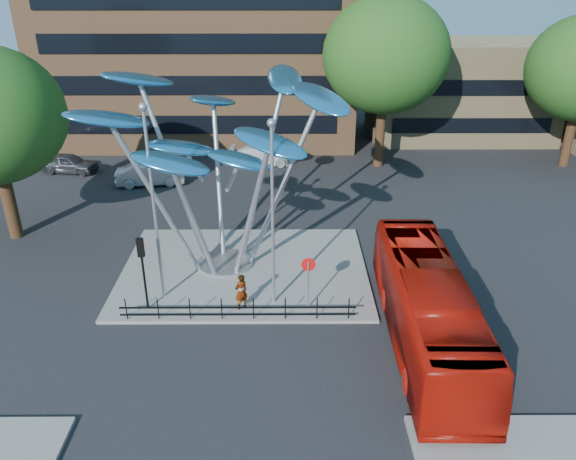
{
  "coord_description": "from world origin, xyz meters",
  "views": [
    {
      "loc": [
        1.04,
        -18.22,
        13.85
      ],
      "look_at": [
        1.14,
        4.0,
        3.22
      ],
      "focal_mm": 35.0,
      "sensor_mm": 36.0,
      "label": 1
    }
  ],
  "objects_px": {
    "parked_car_right": "(262,155)",
    "red_bus": "(427,307)",
    "tree_right": "(386,55)",
    "street_lamp_left": "(152,189)",
    "pedestrian": "(241,292)",
    "leaf_sculpture": "(217,132)",
    "parked_car_mid": "(150,174)",
    "traffic_light_island": "(142,259)",
    "no_entry_sign_island": "(308,275)",
    "parked_car_left": "(69,163)",
    "street_lamp_right": "(272,199)"
  },
  "relations": [
    {
      "from": "leaf_sculpture",
      "to": "street_lamp_right",
      "type": "relative_size",
      "value": 1.53
    },
    {
      "from": "traffic_light_island",
      "to": "no_entry_sign_island",
      "type": "bearing_deg",
      "value": 0.13
    },
    {
      "from": "parked_car_right",
      "to": "street_lamp_left",
      "type": "bearing_deg",
      "value": 170.46
    },
    {
      "from": "tree_right",
      "to": "no_entry_sign_island",
      "type": "bearing_deg",
      "value": -107.12
    },
    {
      "from": "street_lamp_left",
      "to": "parked_car_mid",
      "type": "distance_m",
      "value": 15.72
    },
    {
      "from": "no_entry_sign_island",
      "to": "leaf_sculpture",
      "type": "bearing_deg",
      "value": 134.33
    },
    {
      "from": "street_lamp_left",
      "to": "parked_car_right",
      "type": "distance_m",
      "value": 19.83
    },
    {
      "from": "traffic_light_island",
      "to": "parked_car_mid",
      "type": "xyz_separation_m",
      "value": [
        -3.24,
        15.56,
        -1.86
      ]
    },
    {
      "from": "leaf_sculpture",
      "to": "street_lamp_left",
      "type": "relative_size",
      "value": 1.45
    },
    {
      "from": "leaf_sculpture",
      "to": "street_lamp_right",
      "type": "xyz_separation_m",
      "value": [
        2.57,
        -3.68,
        -1.78
      ]
    },
    {
      "from": "leaf_sculpture",
      "to": "parked_car_left",
      "type": "xyz_separation_m",
      "value": [
        -12.62,
        13.9,
        -6.17
      ]
    },
    {
      "from": "street_lamp_left",
      "to": "parked_car_left",
      "type": "bearing_deg",
      "value": 120.82
    },
    {
      "from": "parked_car_mid",
      "to": "tree_right",
      "type": "bearing_deg",
      "value": -85.41
    },
    {
      "from": "parked_car_right",
      "to": "pedestrian",
      "type": "bearing_deg",
      "value": -178.74
    },
    {
      "from": "pedestrian",
      "to": "parked_car_right",
      "type": "distance_m",
      "value": 19.91
    },
    {
      "from": "street_lamp_left",
      "to": "parked_car_mid",
      "type": "bearing_deg",
      "value": 104.39
    },
    {
      "from": "street_lamp_right",
      "to": "pedestrian",
      "type": "height_order",
      "value": "street_lamp_right"
    },
    {
      "from": "tree_right",
      "to": "street_lamp_left",
      "type": "relative_size",
      "value": 1.38
    },
    {
      "from": "leaf_sculpture",
      "to": "traffic_light_island",
      "type": "height_order",
      "value": "leaf_sculpture"
    },
    {
      "from": "street_lamp_left",
      "to": "parked_car_left",
      "type": "relative_size",
      "value": 2.13
    },
    {
      "from": "tree_right",
      "to": "traffic_light_island",
      "type": "height_order",
      "value": "tree_right"
    },
    {
      "from": "tree_right",
      "to": "parked_car_right",
      "type": "distance_m",
      "value": 11.45
    },
    {
      "from": "street_lamp_left",
      "to": "traffic_light_island",
      "type": "xyz_separation_m",
      "value": [
        -0.5,
        -1.0,
        -2.74
      ]
    },
    {
      "from": "parked_car_left",
      "to": "tree_right",
      "type": "bearing_deg",
      "value": -77.77
    },
    {
      "from": "leaf_sculpture",
      "to": "street_lamp_left",
      "type": "distance_m",
      "value": 4.28
    },
    {
      "from": "pedestrian",
      "to": "red_bus",
      "type": "bearing_deg",
      "value": 128.68
    },
    {
      "from": "street_lamp_left",
      "to": "parked_car_right",
      "type": "relative_size",
      "value": 1.88
    },
    {
      "from": "traffic_light_island",
      "to": "leaf_sculpture",
      "type": "bearing_deg",
      "value": 54.96
    },
    {
      "from": "street_lamp_left",
      "to": "no_entry_sign_island",
      "type": "distance_m",
      "value": 7.47
    },
    {
      "from": "pedestrian",
      "to": "street_lamp_left",
      "type": "bearing_deg",
      "value": -50.63
    },
    {
      "from": "tree_right",
      "to": "parked_car_left",
      "type": "bearing_deg",
      "value": -176.41
    },
    {
      "from": "red_bus",
      "to": "tree_right",
      "type": "bearing_deg",
      "value": 87.25
    },
    {
      "from": "leaf_sculpture",
      "to": "parked_car_mid",
      "type": "xyz_separation_m",
      "value": [
        -6.17,
        11.38,
        -6.11
      ]
    },
    {
      "from": "street_lamp_right",
      "to": "no_entry_sign_island",
      "type": "relative_size",
      "value": 3.39
    },
    {
      "from": "parked_car_left",
      "to": "leaf_sculpture",
      "type": "bearing_deg",
      "value": -129.12
    },
    {
      "from": "leaf_sculpture",
      "to": "pedestrian",
      "type": "distance_m",
      "value": 7.31
    },
    {
      "from": "street_lamp_left",
      "to": "pedestrian",
      "type": "xyz_separation_m",
      "value": [
        3.6,
        -1.0,
        -4.37
      ]
    },
    {
      "from": "street_lamp_right",
      "to": "red_bus",
      "type": "distance_m",
      "value": 7.52
    },
    {
      "from": "parked_car_right",
      "to": "red_bus",
      "type": "bearing_deg",
      "value": -159.92
    },
    {
      "from": "parked_car_right",
      "to": "parked_car_mid",
      "type": "bearing_deg",
      "value": 121.81
    },
    {
      "from": "red_bus",
      "to": "parked_car_left",
      "type": "bearing_deg",
      "value": 137.36
    },
    {
      "from": "parked_car_left",
      "to": "parked_car_mid",
      "type": "relative_size",
      "value": 0.9
    },
    {
      "from": "pedestrian",
      "to": "parked_car_right",
      "type": "relative_size",
      "value": 0.36
    },
    {
      "from": "red_bus",
      "to": "parked_car_left",
      "type": "relative_size",
      "value": 2.78
    },
    {
      "from": "red_bus",
      "to": "traffic_light_island",
      "type": "bearing_deg",
      "value": 170.31
    },
    {
      "from": "leaf_sculpture",
      "to": "street_lamp_right",
      "type": "distance_m",
      "value": 4.83
    },
    {
      "from": "street_lamp_right",
      "to": "red_bus",
      "type": "bearing_deg",
      "value": -23.7
    },
    {
      "from": "street_lamp_right",
      "to": "parked_car_right",
      "type": "relative_size",
      "value": 1.78
    },
    {
      "from": "tree_right",
      "to": "parked_car_left",
      "type": "distance_m",
      "value": 23.88
    },
    {
      "from": "street_lamp_left",
      "to": "red_bus",
      "type": "relative_size",
      "value": 0.77
    }
  ]
}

